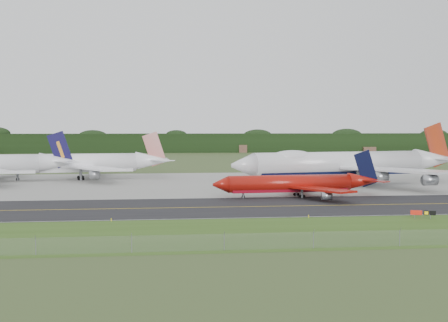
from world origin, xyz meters
TOP-DOWN VIEW (x-y plane):
  - ground at (0.00, 0.00)m, footprint 600.00×600.00m
  - grass_verge at (0.00, -35.00)m, footprint 400.00×30.00m
  - taxiway at (0.00, -4.00)m, footprint 400.00×32.00m
  - apron at (0.00, 51.00)m, footprint 400.00×78.00m
  - taxiway_centreline at (0.00, -4.00)m, footprint 400.00×0.40m
  - taxiway_edge_line at (0.00, -19.50)m, footprint 400.00×0.25m
  - perimeter_fence at (0.00, -48.00)m, footprint 320.00×0.10m
  - horizon_treeline at (0.00, 273.76)m, footprint 700.00×25.00m
  - jet_ba_747 at (26.94, 38.92)m, footprint 69.56×56.77m
  - jet_red_737 at (6.84, 12.27)m, footprint 40.21×32.74m
  - jet_star_tail at (-48.66, 67.09)m, footprint 56.13×46.63m
  - taxiway_sign at (20.35, -24.02)m, footprint 4.11×1.55m
  - edge_marker_left at (-34.16, -20.50)m, footprint 0.16×0.16m
  - edge_marker_center at (0.56, -20.50)m, footprint 0.16×0.16m

SIDE VIEW (x-z plane):
  - ground at x=0.00m, z-range 0.00..0.00m
  - grass_verge at x=0.00m, z-range 0.00..0.01m
  - apron at x=0.00m, z-range 0.00..0.01m
  - taxiway at x=0.00m, z-range 0.00..0.02m
  - taxiway_centreline at x=0.00m, z-range 0.03..0.03m
  - taxiway_edge_line at x=0.00m, z-range 0.03..0.03m
  - edge_marker_left at x=-34.16m, z-range 0.00..0.50m
  - edge_marker_center at x=0.56m, z-range 0.00..0.50m
  - taxiway_sign at x=20.35m, z-range 0.29..1.72m
  - perimeter_fence at x=0.00m, z-range -158.90..161.10m
  - jet_red_737 at x=6.84m, z-range -2.43..8.43m
  - jet_star_tail at x=-48.66m, z-range -2.47..12.33m
  - horizon_treeline at x=0.00m, z-range -0.53..11.47m
  - jet_ba_747 at x=26.94m, z-range -2.81..14.78m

